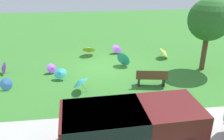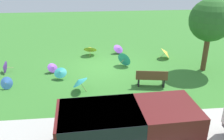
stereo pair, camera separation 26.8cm
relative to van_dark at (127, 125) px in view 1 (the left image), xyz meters
name	(u,v)px [view 1 (the left image)]	position (x,y,z in m)	size (l,w,h in m)	color
ground	(104,67)	(0.08, -7.14, -0.91)	(40.00, 40.00, 0.00)	#387A2D
van_dark	(127,125)	(0.00, 0.00, 0.00)	(4.68, 2.29, 1.53)	#591919
park_bench	(152,78)	(-2.11, -4.36, -0.45)	(1.66, 0.74, 0.90)	brown
shade_tree	(209,20)	(-5.75, -6.16, 2.05)	(2.37, 2.37, 4.17)	brown
parasol_teal_0	(60,73)	(2.60, -5.70, -0.49)	(0.74, 0.69, 0.67)	tan
parasol_yellow_0	(165,52)	(-4.14, -8.30, -0.51)	(0.85, 0.92, 0.78)	tan
parasol_yellow_1	(89,49)	(0.90, -9.46, -0.43)	(1.00, 0.94, 0.83)	tan
parasol_teal_1	(80,81)	(1.54, -4.23, -0.37)	(1.00, 1.02, 0.85)	tan
parasol_purple_0	(117,48)	(-1.11, -9.59, -0.54)	(0.94, 0.92, 0.67)	tan
parasol_purple_1	(3,68)	(5.92, -6.93, -0.55)	(0.77, 0.80, 0.72)	tan
parasol_blue_1	(6,84)	(5.21, -4.84, -0.59)	(0.71, 0.60, 0.64)	tan
parasol_teal_2	(124,59)	(-1.19, -7.29, -0.46)	(0.94, 0.92, 0.91)	tan
parasol_purple_2	(52,68)	(3.12, -6.65, -0.58)	(0.78, 0.77, 0.59)	tan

